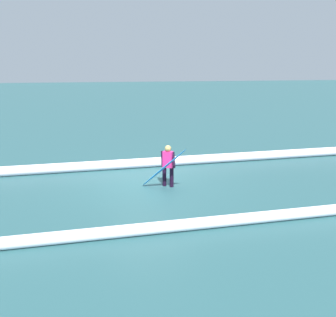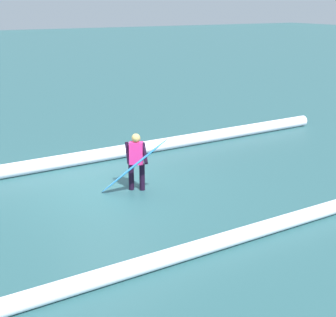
{
  "view_description": "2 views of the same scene",
  "coord_description": "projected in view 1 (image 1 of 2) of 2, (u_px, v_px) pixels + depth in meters",
  "views": [
    {
      "loc": [
        1.86,
        13.25,
        4.24
      ],
      "look_at": [
        -0.51,
        1.14,
        1.21
      ],
      "focal_mm": 41.69,
      "sensor_mm": 36.0,
      "label": 1
    },
    {
      "loc": [
        4.74,
        11.49,
        4.63
      ],
      "look_at": [
        -1.01,
        1.35,
        1.05
      ],
      "focal_mm": 54.98,
      "sensor_mm": 36.0,
      "label": 2
    }
  ],
  "objects": [
    {
      "name": "ground_plane",
      "position": [
        148.0,
        184.0,
        13.99
      ],
      "size": [
        156.87,
        156.87,
        0.0
      ],
      "primitive_type": "plane",
      "color": "#265155"
    },
    {
      "name": "surfer",
      "position": [
        168.0,
        164.0,
        13.59
      ],
      "size": [
        0.44,
        0.48,
        1.48
      ],
      "rotation": [
        0.0,
        0.0,
        5.67
      ],
      "color": "black",
      "rests_on": "ground_plane"
    },
    {
      "name": "surfboard",
      "position": [
        164.0,
        168.0,
        13.27
      ],
      "size": [
        1.52,
        1.37,
        1.55
      ],
      "color": "#268CE5",
      "rests_on": "ground_plane"
    },
    {
      "name": "wave_crest_foreground",
      "position": [
        91.0,
        166.0,
        15.72
      ],
      "size": [
        22.87,
        1.58,
        0.39
      ],
      "primitive_type": "cylinder",
      "rotation": [
        0.0,
        1.57,
        0.05
      ],
      "color": "white",
      "rests_on": "ground_plane"
    },
    {
      "name": "wave_crest_midground",
      "position": [
        180.0,
        225.0,
        10.07
      ],
      "size": [
        19.89,
        1.28,
        0.31
      ],
      "primitive_type": "cylinder",
      "rotation": [
        0.0,
        1.57,
        0.05
      ],
      "color": "white",
      "rests_on": "ground_plane"
    }
  ]
}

